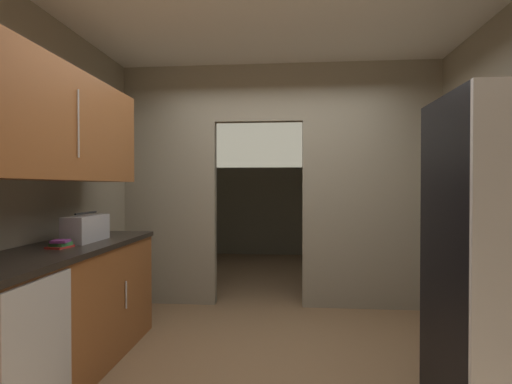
# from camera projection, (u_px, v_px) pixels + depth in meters

# --- Properties ---
(ground) EXTENTS (20.00, 20.00, 0.00)m
(ground) POSITION_uv_depth(u_px,v_px,m) (271.00, 368.00, 2.90)
(ground) COLOR brown
(kitchen_overhead_slab) EXTENTS (3.98, 7.08, 0.06)m
(kitchen_overhead_slab) POSITION_uv_depth(u_px,v_px,m) (274.00, 22.00, 3.32)
(kitchen_overhead_slab) COLOR silver
(kitchen_partition) EXTENTS (3.58, 0.12, 2.75)m
(kitchen_partition) POSITION_uv_depth(u_px,v_px,m) (283.00, 178.00, 4.41)
(kitchen_partition) COLOR gray
(kitchen_partition) RESTS_ON ground
(adjoining_room_shell) EXTENTS (3.58, 3.41, 2.75)m
(adjoining_room_shell) POSITION_uv_depth(u_px,v_px,m) (282.00, 186.00, 6.67)
(adjoining_room_shell) COLOR gray
(adjoining_room_shell) RESTS_ON ground
(refrigerator) EXTENTS (0.74, 0.76, 1.88)m
(refrigerator) POSITION_uv_depth(u_px,v_px,m) (510.00, 261.00, 2.18)
(refrigerator) COLOR black
(refrigerator) RESTS_ON ground
(lower_cabinet_run) EXTENTS (0.62, 2.16, 0.93)m
(lower_cabinet_run) POSITION_uv_depth(u_px,v_px,m) (54.00, 316.00, 2.65)
(lower_cabinet_run) COLOR brown
(lower_cabinet_run) RESTS_ON ground
(dishwasher) EXTENTS (0.02, 0.56, 0.87)m
(dishwasher) POSITION_uv_depth(u_px,v_px,m) (39.00, 363.00, 2.03)
(dishwasher) COLOR #B7BABC
(dishwasher) RESTS_ON ground
(upper_cabinet_counterside) EXTENTS (0.36, 1.94, 0.77)m
(upper_cabinet_counterside) POSITION_uv_depth(u_px,v_px,m) (53.00, 124.00, 2.64)
(upper_cabinet_counterside) COLOR brown
(boombox) EXTENTS (0.18, 0.43, 0.23)m
(boombox) POSITION_uv_depth(u_px,v_px,m) (86.00, 228.00, 3.01)
(boombox) COLOR #B2B2B7
(boombox) RESTS_ON lower_cabinet_run
(book_stack) EXTENTS (0.15, 0.17, 0.06)m
(book_stack) POSITION_uv_depth(u_px,v_px,m) (60.00, 244.00, 2.69)
(book_stack) COLOR red
(book_stack) RESTS_ON lower_cabinet_run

